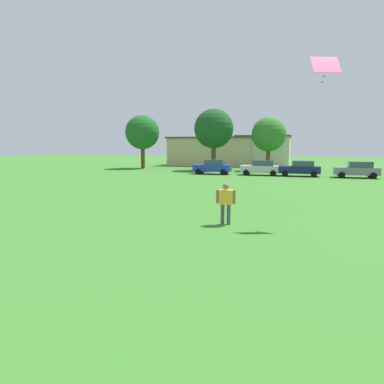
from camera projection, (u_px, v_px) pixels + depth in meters
name	position (u px, v px, depth m)	size (l,w,h in m)	color
ground_plane	(245.00, 186.00, 29.46)	(160.00, 160.00, 0.00)	#387528
adult_bystander	(226.00, 200.00, 14.97)	(0.84, 0.39, 1.78)	#4C4C51
kite	(325.00, 66.00, 14.80)	(1.32, 0.92, 1.12)	#F24C8C
parked_car_blue_0	(213.00, 167.00, 41.02)	(4.30, 2.02, 1.68)	#1E38AD
parked_car_silver_1	(261.00, 168.00, 39.50)	(4.30, 2.02, 1.68)	silver
parked_car_navy_2	(300.00, 168.00, 38.18)	(4.30, 2.02, 1.68)	#141E4C
parked_car_gray_3	(357.00, 170.00, 36.33)	(4.30, 2.02, 1.68)	slate
tree_far_left	(142.00, 132.00, 50.71)	(4.89, 4.89, 7.61)	brown
tree_center	(214.00, 129.00, 46.70)	(5.21, 5.21, 8.12)	brown
tree_far_right	(269.00, 134.00, 46.02)	(4.49, 4.49, 7.00)	brown
house_left	(213.00, 151.00, 59.05)	(13.87, 9.00, 4.66)	beige
house_right	(264.00, 151.00, 56.68)	(8.42, 8.12, 4.85)	beige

